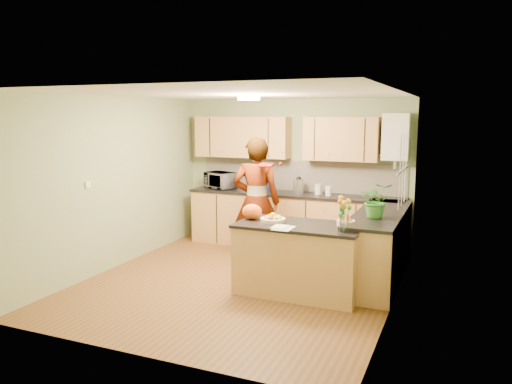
% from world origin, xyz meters
% --- Properties ---
extents(floor, '(4.50, 4.50, 0.00)m').
position_xyz_m(floor, '(0.00, 0.00, 0.00)').
color(floor, brown).
rests_on(floor, ground).
extents(ceiling, '(4.00, 4.50, 0.02)m').
position_xyz_m(ceiling, '(0.00, 0.00, 2.50)').
color(ceiling, silver).
rests_on(ceiling, wall_back).
extents(wall_back, '(4.00, 0.02, 2.50)m').
position_xyz_m(wall_back, '(0.00, 2.25, 1.25)').
color(wall_back, gray).
rests_on(wall_back, floor).
extents(wall_front, '(4.00, 0.02, 2.50)m').
position_xyz_m(wall_front, '(0.00, -2.25, 1.25)').
color(wall_front, gray).
rests_on(wall_front, floor).
extents(wall_left, '(0.02, 4.50, 2.50)m').
position_xyz_m(wall_left, '(-2.00, 0.00, 1.25)').
color(wall_left, gray).
rests_on(wall_left, floor).
extents(wall_right, '(0.02, 4.50, 2.50)m').
position_xyz_m(wall_right, '(2.00, 0.00, 1.25)').
color(wall_right, gray).
rests_on(wall_right, floor).
extents(back_counter, '(3.64, 0.62, 0.94)m').
position_xyz_m(back_counter, '(0.10, 1.95, 0.47)').
color(back_counter, tan).
rests_on(back_counter, floor).
extents(right_counter, '(0.62, 2.24, 0.94)m').
position_xyz_m(right_counter, '(1.70, 0.85, 0.47)').
color(right_counter, tan).
rests_on(right_counter, floor).
extents(splashback, '(3.60, 0.02, 0.52)m').
position_xyz_m(splashback, '(0.10, 2.23, 1.20)').
color(splashback, silver).
rests_on(splashback, back_counter).
extents(upper_cabinets, '(3.20, 0.34, 0.70)m').
position_xyz_m(upper_cabinets, '(-0.18, 2.08, 1.85)').
color(upper_cabinets, tan).
rests_on(upper_cabinets, wall_back).
extents(boiler, '(0.40, 0.30, 0.86)m').
position_xyz_m(boiler, '(1.70, 2.09, 1.90)').
color(boiler, white).
rests_on(boiler, wall_back).
extents(window_right, '(0.01, 1.30, 1.05)m').
position_xyz_m(window_right, '(1.99, 0.60, 1.55)').
color(window_right, white).
rests_on(window_right, wall_right).
extents(light_switch, '(0.02, 0.09, 0.09)m').
position_xyz_m(light_switch, '(-1.99, -0.60, 1.30)').
color(light_switch, white).
rests_on(light_switch, wall_left).
extents(ceiling_lamp, '(0.30, 0.30, 0.07)m').
position_xyz_m(ceiling_lamp, '(0.00, 0.30, 2.46)').
color(ceiling_lamp, '#FFEABF').
rests_on(ceiling_lamp, ceiling).
extents(peninsula_island, '(1.56, 0.80, 0.89)m').
position_xyz_m(peninsula_island, '(0.85, -0.09, 0.45)').
color(peninsula_island, tan).
rests_on(peninsula_island, floor).
extents(fruit_dish, '(0.32, 0.32, 0.11)m').
position_xyz_m(fruit_dish, '(0.50, -0.09, 0.94)').
color(fruit_dish, beige).
rests_on(fruit_dish, peninsula_island).
extents(orange_bowl, '(0.22, 0.22, 0.13)m').
position_xyz_m(orange_bowl, '(1.40, 0.06, 0.95)').
color(orange_bowl, beige).
rests_on(orange_bowl, peninsula_island).
extents(flower_vase, '(0.25, 0.25, 0.45)m').
position_xyz_m(flower_vase, '(1.45, -0.27, 1.20)').
color(flower_vase, silver).
rests_on(flower_vase, peninsula_island).
extents(orange_bag, '(0.29, 0.26, 0.20)m').
position_xyz_m(orange_bag, '(0.19, -0.04, 0.99)').
color(orange_bag, orange).
rests_on(orange_bag, peninsula_island).
extents(papers, '(0.22, 0.30, 0.01)m').
position_xyz_m(papers, '(0.75, -0.39, 0.90)').
color(papers, silver).
rests_on(papers, peninsula_island).
extents(violinist, '(0.79, 0.62, 1.92)m').
position_xyz_m(violinist, '(-0.11, 0.83, 0.96)').
color(violinist, '#DCB087').
rests_on(violinist, floor).
extents(violin, '(0.60, 0.52, 0.15)m').
position_xyz_m(violin, '(0.09, 0.61, 1.54)').
color(violin, '#520A05').
rests_on(violin, violinist).
extents(microwave, '(0.62, 0.52, 0.29)m').
position_xyz_m(microwave, '(-1.29, 1.97, 1.08)').
color(microwave, white).
rests_on(microwave, back_counter).
extents(blue_box, '(0.36, 0.31, 0.24)m').
position_xyz_m(blue_box, '(-0.55, 1.96, 1.06)').
color(blue_box, '#203B94').
rests_on(blue_box, back_counter).
extents(kettle, '(0.17, 0.17, 0.32)m').
position_xyz_m(kettle, '(0.16, 1.99, 1.07)').
color(kettle, '#B9BABE').
rests_on(kettle, back_counter).
extents(jar_cream, '(0.14, 0.14, 0.17)m').
position_xyz_m(jar_cream, '(0.51, 1.98, 1.03)').
color(jar_cream, beige).
rests_on(jar_cream, back_counter).
extents(jar_white, '(0.11, 0.11, 0.16)m').
position_xyz_m(jar_white, '(0.70, 1.91, 1.02)').
color(jar_white, white).
rests_on(jar_white, back_counter).
extents(potted_plant, '(0.50, 0.46, 0.45)m').
position_xyz_m(potted_plant, '(1.70, 0.44, 1.17)').
color(potted_plant, '#327E2A').
rests_on(potted_plant, right_counter).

